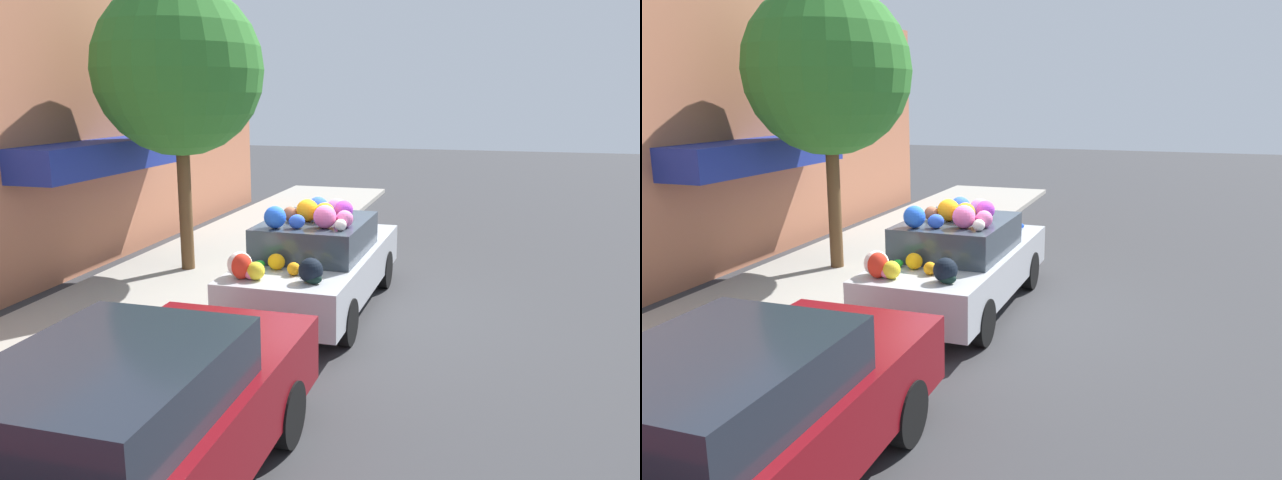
% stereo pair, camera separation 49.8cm
% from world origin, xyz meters
% --- Properties ---
extents(ground_plane, '(60.00, 60.00, 0.00)m').
position_xyz_m(ground_plane, '(0.00, 0.00, 0.00)').
color(ground_plane, '#38383A').
extents(sidewalk_curb, '(24.00, 3.20, 0.12)m').
position_xyz_m(sidewalk_curb, '(0.00, 2.70, 0.06)').
color(sidewalk_curb, '#9E998E').
rests_on(sidewalk_curb, ground).
extents(building_facade, '(18.00, 1.20, 5.10)m').
position_xyz_m(building_facade, '(0.08, 4.91, 2.52)').
color(building_facade, '#B26B4C').
rests_on(building_facade, ground).
extents(street_tree, '(2.96, 2.96, 5.04)m').
position_xyz_m(street_tree, '(1.12, 2.90, 3.66)').
color(street_tree, brown).
rests_on(street_tree, sidewalk_curb).
extents(fire_hydrant, '(0.20, 0.20, 0.70)m').
position_xyz_m(fire_hydrant, '(2.67, 1.52, 0.47)').
color(fire_hydrant, '#B2B2B7').
rests_on(fire_hydrant, sidewalk_curb).
extents(art_car, '(4.31, 1.76, 1.76)m').
position_xyz_m(art_car, '(-0.09, 0.06, 0.78)').
color(art_car, '#B7BABF').
rests_on(art_car, ground).
extents(parked_car_plain, '(4.42, 1.77, 1.48)m').
position_xyz_m(parked_car_plain, '(-5.27, 0.09, 0.77)').
color(parked_car_plain, maroon).
rests_on(parked_car_plain, ground).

